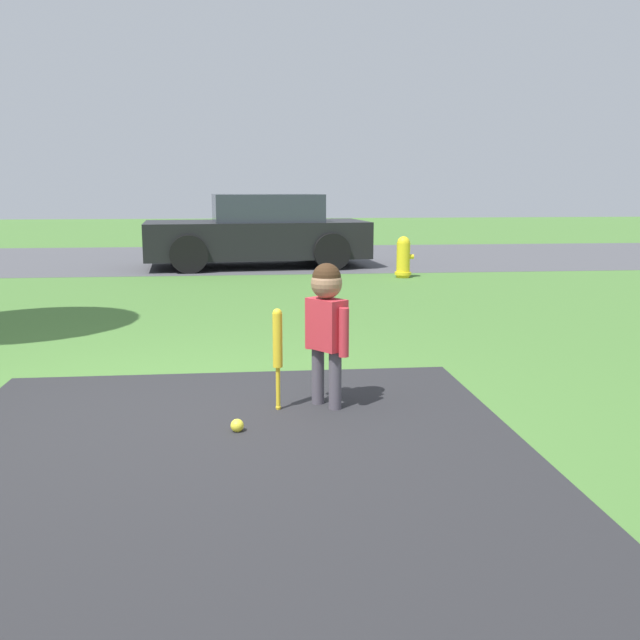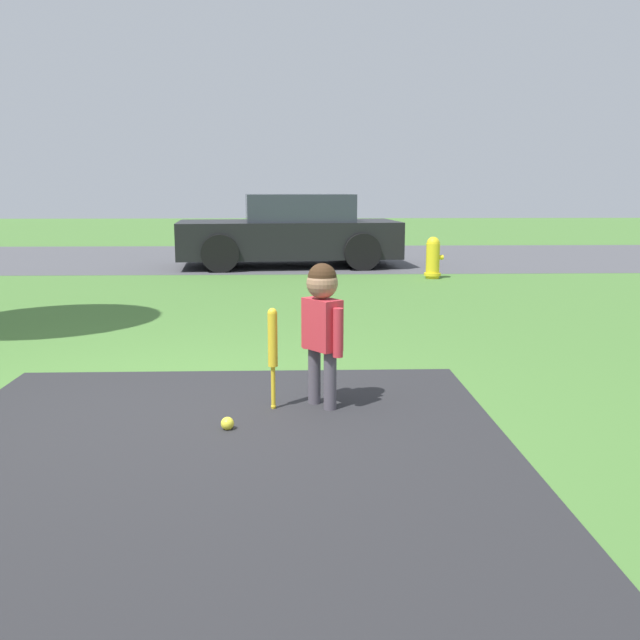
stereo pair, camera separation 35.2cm
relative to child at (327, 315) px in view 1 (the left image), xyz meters
The scene contains 7 objects.
ground_plane 1.23m from the child, behind, with size 60.00×60.00×0.00m, color #477533.
street_strip 10.42m from the child, 95.87° to the left, with size 40.00×6.00×0.01m.
child is the anchor object (origin of this frame).
baseball_bat 0.37m from the child, behind, with size 0.06×0.06×0.67m.
sports_ball 0.94m from the child, 142.71° to the right, with size 0.08×0.08×0.08m.
fire_hydrant 7.07m from the child, 73.26° to the left, with size 0.30×0.27×0.67m.
parked_car 8.70m from the child, 91.69° to the left, with size 4.13×2.23×1.32m.
Camera 1 is at (0.54, -4.48, 1.43)m, focal length 40.00 mm.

